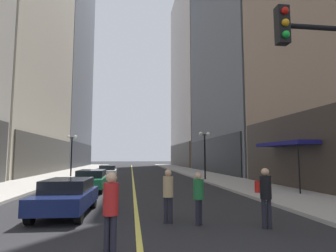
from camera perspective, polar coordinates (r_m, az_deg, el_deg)
name	(u,v)px	position (r m, az deg, el deg)	size (l,w,h in m)	color
ground_plane	(132,173)	(38.80, -7.09, -9.28)	(200.00, 200.00, 0.00)	#262628
sidewalk_left	(68,173)	(39.61, -19.25, -8.81)	(4.50, 78.00, 0.15)	#ADA8A0
sidewalk_right	(193,172)	(39.72, 5.05, -9.12)	(4.50, 78.00, 0.15)	#ADA8A0
lane_centre_stripe	(132,173)	(38.80, -7.09, -9.27)	(0.16, 70.00, 0.01)	#E5D64C
building_right_mid	(247,38)	(45.02, 15.35, 16.45)	(11.67, 24.00, 38.73)	slate
building_right_far	(201,74)	(68.45, 6.58, 10.13)	(10.77, 26.00, 42.74)	gray
storefront_awning_right	(286,144)	(20.09, 22.32, -3.33)	(1.60, 5.35, 3.12)	navy
car_navy	(67,196)	(11.72, -19.47, -12.89)	(1.91, 4.12, 1.32)	#141E4C
car_green	(91,180)	(19.22, -15.02, -10.24)	(1.83, 4.58, 1.32)	#196038
car_white	(107,171)	(29.75, -11.93, -8.78)	(1.82, 4.61, 1.32)	silver
pedestrian_in_green_parka	(199,194)	(9.54, 6.08, -13.33)	(0.48, 0.48, 1.66)	black
pedestrian_in_black_coat	(266,193)	(9.52, 18.85, -12.43)	(0.38, 0.38, 1.82)	black
pedestrian_in_red_jacket	(111,206)	(6.72, -11.30, -15.39)	(0.46, 0.46, 1.83)	black
pedestrian_in_tan_trench	(168,192)	(9.70, 0.02, -12.89)	(0.41, 0.41, 1.75)	black
street_lamp_left_far	(72,146)	(31.79, -18.58, -3.84)	(1.06, 0.36, 4.43)	black
street_lamp_right_mid	(205,145)	(26.29, 7.29, -3.70)	(1.06, 0.36, 4.43)	black
fire_hydrant_right	(257,188)	(17.39, 17.30, -11.69)	(0.28, 0.28, 0.80)	red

